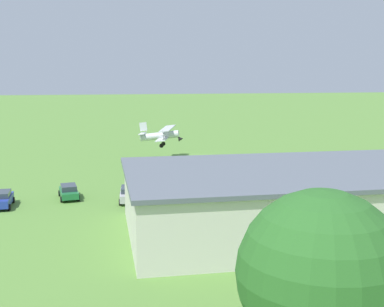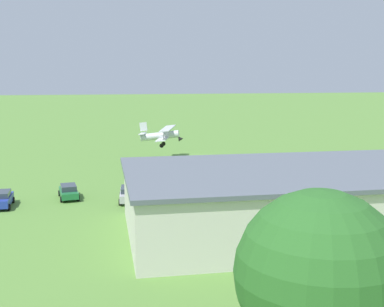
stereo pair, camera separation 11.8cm
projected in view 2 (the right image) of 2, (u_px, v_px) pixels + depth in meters
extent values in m
plane|color=#568438|center=(202.00, 157.00, 81.03)|extent=(400.00, 400.00, 0.00)
cube|color=beige|center=(290.00, 202.00, 43.76)|extent=(28.02, 16.56, 5.14)
cube|color=slate|center=(291.00, 171.00, 43.31)|extent=(28.64, 17.18, 0.35)
cube|color=#384251|center=(261.00, 186.00, 51.58)|extent=(9.67, 0.41, 4.21)
cylinder|color=silver|center=(160.00, 136.00, 77.28)|extent=(6.07, 2.52, 1.83)
cone|color=black|center=(181.00, 139.00, 77.05)|extent=(0.95, 0.94, 0.86)
cube|color=silver|center=(164.00, 138.00, 77.26)|extent=(3.46, 8.18, 0.31)
cube|color=silver|center=(168.00, 128.00, 76.98)|extent=(3.46, 8.18, 0.31)
cube|color=silver|center=(143.00, 127.00, 77.28)|extent=(1.24, 0.40, 1.43)
cube|color=silver|center=(143.00, 133.00, 77.47)|extent=(1.51, 2.74, 0.19)
cylinder|color=black|center=(162.00, 146.00, 76.54)|extent=(0.65, 0.29, 0.64)
cylinder|color=black|center=(163.00, 144.00, 78.40)|extent=(0.65, 0.29, 0.64)
cylinder|color=#332D28|center=(163.00, 135.00, 74.59)|extent=(0.27, 0.14, 1.46)
cylinder|color=#332D28|center=(168.00, 131.00, 79.64)|extent=(0.27, 0.14, 1.46)
cube|color=black|center=(353.00, 182.00, 59.86)|extent=(1.78, 4.40, 0.76)
cube|color=#2D3842|center=(353.00, 177.00, 59.75)|extent=(1.54, 2.48, 0.55)
cylinder|color=black|center=(365.00, 188.00, 58.63)|extent=(0.23, 0.64, 0.64)
cylinder|color=black|center=(352.00, 188.00, 58.34)|extent=(0.23, 0.64, 0.64)
cylinder|color=black|center=(353.00, 182.00, 61.51)|extent=(0.23, 0.64, 0.64)
cylinder|color=black|center=(340.00, 183.00, 61.23)|extent=(0.23, 0.64, 0.64)
cube|color=#B7B7BC|center=(129.00, 195.00, 53.81)|extent=(2.01, 4.44, 0.76)
cube|color=#2D3842|center=(129.00, 189.00, 53.71)|extent=(1.70, 2.51, 0.51)
cylinder|color=black|center=(137.00, 202.00, 52.51)|extent=(0.25, 0.65, 0.64)
cylinder|color=black|center=(120.00, 202.00, 52.33)|extent=(0.25, 0.65, 0.64)
cylinder|color=black|center=(137.00, 195.00, 55.42)|extent=(0.25, 0.65, 0.64)
cylinder|color=black|center=(121.00, 195.00, 55.24)|extent=(0.25, 0.65, 0.64)
cube|color=#1E6B38|center=(69.00, 193.00, 55.02)|extent=(2.46, 4.38, 0.65)
cube|color=#2D3842|center=(68.00, 187.00, 54.92)|extent=(1.94, 2.55, 0.55)
cylinder|color=black|center=(79.00, 198.00, 54.03)|extent=(0.33, 0.67, 0.64)
cylinder|color=black|center=(61.00, 199.00, 53.48)|extent=(0.33, 0.67, 0.64)
cylinder|color=black|center=(76.00, 192.00, 56.67)|extent=(0.33, 0.67, 0.64)
cylinder|color=black|center=(59.00, 193.00, 56.11)|extent=(0.33, 0.67, 0.64)
cube|color=#23389E|center=(2.00, 200.00, 51.65)|extent=(1.87, 4.35, 0.78)
cube|color=#2D3842|center=(2.00, 194.00, 51.55)|extent=(1.58, 2.46, 0.53)
cylinder|color=black|center=(9.00, 207.00, 50.48)|extent=(0.25, 0.65, 0.64)
cylinder|color=black|center=(13.00, 200.00, 53.29)|extent=(0.25, 0.65, 0.64)
cylinder|color=#3F3F47|center=(276.00, 185.00, 59.45)|extent=(0.44, 0.44, 0.82)
cylinder|color=orange|center=(276.00, 180.00, 59.34)|extent=(0.52, 0.52, 0.58)
sphere|color=beige|center=(276.00, 176.00, 59.27)|extent=(0.22, 0.22, 0.22)
cylinder|color=#B23333|center=(281.00, 183.00, 60.45)|extent=(0.36, 0.36, 0.86)
cylinder|color=#33723F|center=(282.00, 177.00, 60.33)|extent=(0.43, 0.43, 0.61)
sphere|color=brown|center=(282.00, 174.00, 60.26)|extent=(0.23, 0.23, 0.23)
cylinder|color=#B23333|center=(129.00, 190.00, 57.31)|extent=(0.42, 0.42, 0.88)
cylinder|color=beige|center=(129.00, 183.00, 57.18)|extent=(0.50, 0.50, 0.62)
sphere|color=#D8AD84|center=(129.00, 179.00, 57.11)|extent=(0.24, 0.24, 0.24)
cylinder|color=beige|center=(332.00, 179.00, 62.80)|extent=(0.45, 0.45, 0.82)
cylinder|color=navy|center=(332.00, 174.00, 62.69)|extent=(0.54, 0.54, 0.58)
sphere|color=brown|center=(332.00, 170.00, 62.62)|extent=(0.22, 0.22, 0.22)
cylinder|color=#B23333|center=(293.00, 178.00, 63.24)|extent=(0.34, 0.34, 0.84)
cylinder|color=#3F3F47|center=(293.00, 173.00, 63.12)|extent=(0.40, 0.40, 0.60)
sphere|color=#9E704C|center=(293.00, 169.00, 63.05)|extent=(0.23, 0.23, 0.23)
sphere|color=#286023|center=(319.00, 274.00, 20.54)|extent=(6.96, 6.96, 6.96)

